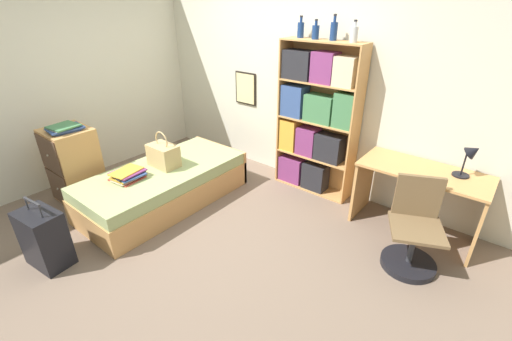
% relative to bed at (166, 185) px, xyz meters
% --- Properties ---
extents(ground_plane, '(14.00, 14.00, 0.00)m').
position_rel_bed_xyz_m(ground_plane, '(0.61, -0.02, -0.22)').
color(ground_plane, '#756051').
extents(wall_back, '(10.00, 0.09, 2.60)m').
position_rel_bed_xyz_m(wall_back, '(0.61, 1.60, 1.08)').
color(wall_back, beige).
rests_on(wall_back, ground_plane).
extents(wall_left, '(0.06, 10.00, 2.60)m').
position_rel_bed_xyz_m(wall_left, '(-1.50, -0.02, 1.08)').
color(wall_left, beige).
rests_on(wall_left, ground_plane).
extents(bed, '(0.93, 1.96, 0.45)m').
position_rel_bed_xyz_m(bed, '(0.00, 0.00, 0.00)').
color(bed, tan).
rests_on(bed, ground_plane).
extents(handbag, '(0.36, 0.23, 0.43)m').
position_rel_bed_xyz_m(handbag, '(-0.05, 0.06, 0.36)').
color(handbag, tan).
rests_on(handbag, bed).
extents(book_stack_on_bed, '(0.33, 0.37, 0.10)m').
position_rel_bed_xyz_m(book_stack_on_bed, '(-0.10, -0.40, 0.27)').
color(book_stack_on_bed, '#B2382D').
rests_on(book_stack_on_bed, bed).
extents(suitcase, '(0.44, 0.32, 0.69)m').
position_rel_bed_xyz_m(suitcase, '(0.03, -1.39, 0.06)').
color(suitcase, black).
rests_on(suitcase, ground_plane).
extents(dresser, '(0.53, 0.49, 0.91)m').
position_rel_bed_xyz_m(dresser, '(-0.89, -0.63, 0.23)').
color(dresser, tan).
rests_on(dresser, ground_plane).
extents(magazine_pile_on_dresser, '(0.30, 0.37, 0.07)m').
position_rel_bed_xyz_m(magazine_pile_on_dresser, '(-0.83, -0.65, 0.72)').
color(magazine_pile_on_dresser, '#334C84').
rests_on(magazine_pile_on_dresser, dresser).
extents(bookcase, '(0.99, 0.28, 1.83)m').
position_rel_bed_xyz_m(bookcase, '(1.18, 1.40, 0.70)').
color(bookcase, tan).
rests_on(bookcase, ground_plane).
extents(bottle_green, '(0.08, 0.08, 0.23)m').
position_rel_bed_xyz_m(bottle_green, '(0.89, 1.44, 1.70)').
color(bottle_green, navy).
rests_on(bottle_green, bookcase).
extents(bottle_brown, '(0.08, 0.08, 0.21)m').
position_rel_bed_xyz_m(bottle_brown, '(1.10, 1.41, 1.69)').
color(bottle_brown, navy).
rests_on(bottle_brown, bookcase).
extents(bottle_clear, '(0.08, 0.08, 0.26)m').
position_rel_bed_xyz_m(bottle_clear, '(1.31, 1.43, 1.71)').
color(bottle_clear, navy).
rests_on(bottle_clear, bookcase).
extents(bottle_blue, '(0.08, 0.08, 0.22)m').
position_rel_bed_xyz_m(bottle_blue, '(1.55, 1.40, 1.69)').
color(bottle_blue, '#B7BCC1').
rests_on(bottle_blue, bookcase).
extents(desk, '(1.21, 0.56, 0.73)m').
position_rel_bed_xyz_m(desk, '(2.52, 1.26, 0.29)').
color(desk, tan).
rests_on(desk, ground_plane).
extents(desk_lamp, '(0.20, 0.15, 0.35)m').
position_rel_bed_xyz_m(desk_lamp, '(2.86, 1.35, 0.73)').
color(desk_lamp, black).
rests_on(desk_lamp, desk).
extents(desk_chair, '(0.59, 0.59, 0.84)m').
position_rel_bed_xyz_m(desk_chair, '(2.66, 0.72, 0.04)').
color(desk_chair, black).
rests_on(desk_chair, ground_plane).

